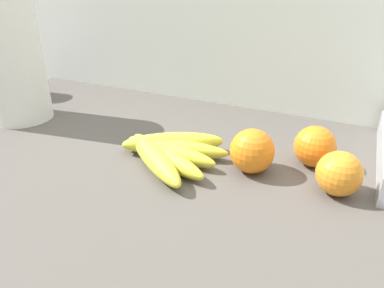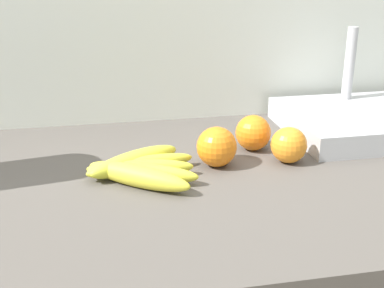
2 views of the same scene
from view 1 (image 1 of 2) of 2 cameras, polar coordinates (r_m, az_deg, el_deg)
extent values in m
cube|color=silver|center=(0.98, 15.20, -6.29)|extent=(1.90, 0.06, 1.30)
ellipsoid|color=gold|center=(0.60, -6.03, -2.23)|extent=(0.18, 0.15, 0.04)
ellipsoid|color=yellow|center=(0.61, -4.72, -1.97)|extent=(0.20, 0.10, 0.03)
ellipsoid|color=yellow|center=(0.63, -3.79, -1.27)|extent=(0.19, 0.05, 0.03)
ellipsoid|color=gold|center=(0.64, -2.90, -0.70)|extent=(0.20, 0.08, 0.03)
ellipsoid|color=#CDCF38|center=(0.65, -3.04, 0.18)|extent=(0.18, 0.13, 0.04)
sphere|color=orange|center=(0.64, 19.12, -0.37)|extent=(0.07, 0.07, 0.07)
sphere|color=orange|center=(0.59, 9.61, -1.12)|extent=(0.07, 0.07, 0.07)
sphere|color=orange|center=(0.57, 22.54, -4.41)|extent=(0.07, 0.07, 0.07)
cylinder|color=white|center=(0.87, -27.00, 11.81)|extent=(0.13, 0.13, 0.26)
cylinder|color=gray|center=(0.86, -27.21, 12.76)|extent=(0.02, 0.02, 0.29)
cylinder|color=#5A56BF|center=(1.05, -25.37, 9.35)|extent=(0.08, 0.08, 0.09)
camera|label=2|loc=(0.48, -109.79, -0.91)|focal=47.59mm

